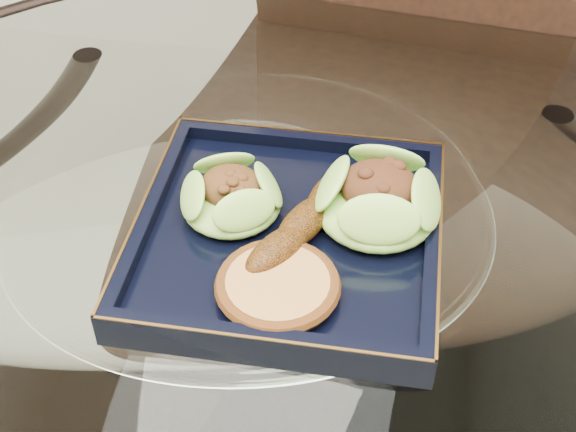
# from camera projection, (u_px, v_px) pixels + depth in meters

# --- Properties ---
(dining_table) EXTENTS (1.13, 1.13, 0.77)m
(dining_table) POSITION_uv_depth(u_px,v_px,m) (255.00, 355.00, 0.85)
(dining_table) COLOR white
(dining_table) RESTS_ON ground
(dining_chair) EXTENTS (0.50, 0.50, 1.08)m
(dining_chair) POSITION_uv_depth(u_px,v_px,m) (389.00, 160.00, 1.08)
(dining_chair) COLOR black
(dining_chair) RESTS_ON ground
(navy_plate) EXTENTS (0.29, 0.29, 0.02)m
(navy_plate) POSITION_uv_depth(u_px,v_px,m) (288.00, 240.00, 0.73)
(navy_plate) COLOR black
(navy_plate) RESTS_ON dining_table
(lettuce_wrap_left) EXTENTS (0.10, 0.10, 0.03)m
(lettuce_wrap_left) POSITION_uv_depth(u_px,v_px,m) (231.00, 199.00, 0.73)
(lettuce_wrap_left) COLOR #71A32F
(lettuce_wrap_left) RESTS_ON navy_plate
(lettuce_wrap_right) EXTENTS (0.15, 0.15, 0.04)m
(lettuce_wrap_right) POSITION_uv_depth(u_px,v_px,m) (377.00, 202.00, 0.72)
(lettuce_wrap_right) COLOR #63AF33
(lettuce_wrap_right) RESTS_ON navy_plate
(roasted_plantain) EXTENTS (0.08, 0.15, 0.03)m
(roasted_plantain) POSITION_uv_depth(u_px,v_px,m) (304.00, 223.00, 0.71)
(roasted_plantain) COLOR #582F09
(roasted_plantain) RESTS_ON navy_plate
(crumb_patty) EXTENTS (0.09, 0.09, 0.02)m
(crumb_patty) POSITION_uv_depth(u_px,v_px,m) (278.00, 287.00, 0.66)
(crumb_patty) COLOR #CA7C43
(crumb_patty) RESTS_ON navy_plate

